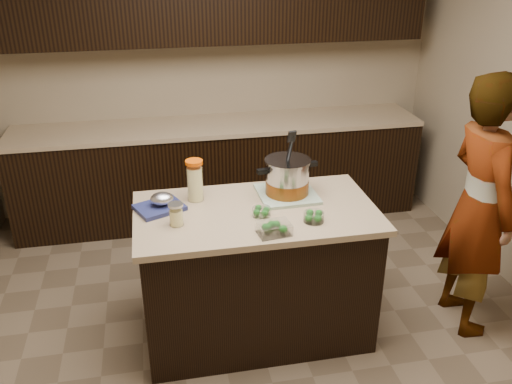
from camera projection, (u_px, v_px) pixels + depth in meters
ground_plane at (256, 328)px, 3.65m from camera, size 4.00×4.00×0.00m
room_shell at (256, 76)px, 2.91m from camera, size 4.04×4.04×2.72m
back_cabinets at (218, 118)px, 4.79m from camera, size 3.60×0.63×2.33m
island at (256, 272)px, 3.46m from camera, size 1.46×0.81×0.90m
dish_towel at (287, 194)px, 3.44m from camera, size 0.37×0.37×0.02m
stock_pot at (287, 179)px, 3.40m from camera, size 0.40×0.33×0.41m
lemonade_pitcher at (195, 182)px, 3.34m from camera, size 0.12×0.12×0.26m
mason_jar at (176, 215)px, 3.07m from camera, size 0.10×0.10×0.14m
broccoli_tub_left at (262, 212)px, 3.19m from camera, size 0.12×0.12×0.05m
broccoli_tub_right at (314, 217)px, 3.12m from camera, size 0.13×0.13×0.06m
broccoli_tub_rect at (274, 229)px, 2.99m from camera, size 0.19×0.15×0.06m
blue_tray at (161, 204)px, 3.26m from camera, size 0.33×0.31×0.10m
person at (479, 207)px, 3.40m from camera, size 0.43×0.63×1.71m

